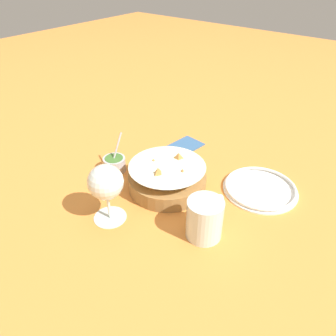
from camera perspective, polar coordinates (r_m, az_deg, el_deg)
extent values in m
plane|color=orange|center=(0.88, 1.37, -4.13)|extent=(4.00, 4.00, 0.00)
cylinder|color=olive|center=(0.88, 0.00, -2.20)|extent=(0.21, 0.21, 0.04)
cone|color=#EDE5C6|center=(0.87, 0.00, -1.38)|extent=(0.20, 0.20, 0.07)
cylinder|color=#3D842D|center=(0.88, 0.00, -2.09)|extent=(0.15, 0.15, 0.01)
pyramid|color=#B77A38|center=(0.89, 1.84, 1.03)|extent=(0.08, 0.09, 0.06)
pyramid|color=#B77A38|center=(0.88, -2.50, 0.34)|extent=(0.09, 0.08, 0.05)
pyramid|color=#B77A38|center=(0.83, -1.74, -1.68)|extent=(0.07, 0.06, 0.06)
pyramid|color=#B77A38|center=(0.84, 2.49, -1.54)|extent=(0.08, 0.08, 0.05)
cylinder|color=#B7B7BC|center=(0.96, -9.29, 0.62)|extent=(0.06, 0.06, 0.04)
cylinder|color=#42702D|center=(0.95, -9.33, 0.99)|extent=(0.05, 0.05, 0.03)
cylinder|color=#B7B7BC|center=(0.94, -9.03, 3.01)|extent=(0.06, 0.01, 0.10)
cylinder|color=silver|center=(0.81, -10.03, -8.39)|extent=(0.08, 0.08, 0.00)
cylinder|color=silver|center=(0.79, -10.29, -6.47)|extent=(0.01, 0.01, 0.07)
sphere|color=silver|center=(0.74, -10.83, -2.42)|extent=(0.08, 0.08, 0.08)
sphere|color=beige|center=(0.75, -10.74, -3.05)|extent=(0.06, 0.06, 0.06)
cylinder|color=silver|center=(0.73, 6.38, -8.80)|extent=(0.08, 0.08, 0.10)
cylinder|color=orange|center=(0.74, 6.33, -9.44)|extent=(0.07, 0.07, 0.07)
torus|color=silver|center=(0.76, 8.27, -6.83)|extent=(0.07, 0.01, 0.07)
cylinder|color=white|center=(0.91, 15.74, -3.55)|extent=(0.20, 0.20, 0.01)
torus|color=white|center=(0.91, 15.81, -3.23)|extent=(0.19, 0.19, 0.01)
cube|color=#38608E|center=(1.06, 2.52, 3.73)|extent=(0.14, 0.10, 0.01)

